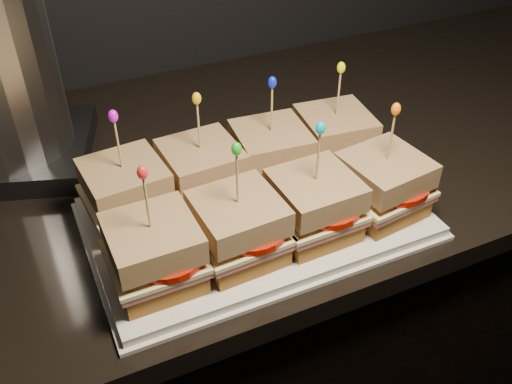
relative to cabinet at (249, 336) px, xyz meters
name	(u,v)px	position (x,y,z in m)	size (l,w,h in m)	color
cabinet	(249,336)	(0.00, 0.00, 0.00)	(2.55, 0.65, 0.91)	black
granite_slab	(247,158)	(0.00, 0.00, 0.47)	(2.59, 0.69, 0.04)	black
platter	(256,218)	(-0.06, -0.18, 0.50)	(0.45, 0.28, 0.02)	white
platter_rim	(256,221)	(-0.06, -0.18, 0.49)	(0.46, 0.29, 0.01)	white
sandwich_0_bread_bot	(130,209)	(-0.23, -0.11, 0.52)	(0.10, 0.10, 0.03)	brown
sandwich_0_ham	(128,199)	(-0.23, -0.11, 0.54)	(0.11, 0.10, 0.01)	#B66261
sandwich_0_cheese	(127,195)	(-0.23, -0.11, 0.55)	(0.11, 0.11, 0.01)	#F1E19A
sandwich_0_tomato	(136,191)	(-0.21, -0.12, 0.55)	(0.10, 0.10, 0.01)	#B91506
sandwich_0_bread_top	(124,178)	(-0.23, -0.11, 0.58)	(0.10, 0.10, 0.03)	#633410
sandwich_0_pick	(119,147)	(-0.23, -0.11, 0.62)	(0.00, 0.00, 0.09)	tan
sandwich_0_frill	(113,116)	(-0.23, -0.11, 0.67)	(0.01, 0.01, 0.02)	#D411D7
sandwich_1_bread_bot	(203,190)	(-0.12, -0.11, 0.52)	(0.10, 0.10, 0.03)	brown
sandwich_1_ham	(202,180)	(-0.12, -0.11, 0.54)	(0.11, 0.10, 0.01)	#B66261
sandwich_1_cheese	(202,176)	(-0.12, -0.11, 0.55)	(0.11, 0.11, 0.01)	#F1E19A
sandwich_1_tomato	(211,171)	(-0.11, -0.12, 0.55)	(0.10, 0.10, 0.01)	#B91506
sandwich_1_bread_top	(201,158)	(-0.12, -0.11, 0.58)	(0.10, 0.10, 0.03)	#633410
sandwich_1_pick	(199,129)	(-0.12, -0.11, 0.62)	(0.00, 0.00, 0.09)	tan
sandwich_1_frill	(197,98)	(-0.12, -0.11, 0.67)	(0.01, 0.01, 0.02)	#EDAD11
sandwich_2_bread_bot	(271,171)	(-0.01, -0.11, 0.52)	(0.10, 0.10, 0.03)	brown
sandwich_2_ham	(271,162)	(-0.01, -0.11, 0.54)	(0.11, 0.10, 0.01)	#B66261
sandwich_2_cheese	(271,158)	(-0.01, -0.11, 0.55)	(0.11, 0.11, 0.01)	#F1E19A
sandwich_2_tomato	(280,153)	(0.00, -0.12, 0.55)	(0.10, 0.10, 0.01)	#B91506
sandwich_2_bread_top	(271,141)	(-0.01, -0.11, 0.58)	(0.10, 0.10, 0.03)	#633410
sandwich_2_pick	(272,112)	(-0.01, -0.11, 0.62)	(0.00, 0.00, 0.09)	tan
sandwich_2_frill	(272,82)	(-0.01, -0.11, 0.67)	(0.01, 0.01, 0.02)	#0F1FCD
sandwich_3_bread_bot	(333,155)	(0.10, -0.11, 0.52)	(0.10, 0.10, 0.03)	brown
sandwich_3_ham	(334,145)	(0.10, -0.11, 0.54)	(0.11, 0.10, 0.01)	#B66261
sandwich_3_cheese	(334,141)	(0.10, -0.11, 0.55)	(0.11, 0.11, 0.01)	#F1E19A
sandwich_3_tomato	(343,137)	(0.11, -0.12, 0.55)	(0.10, 0.10, 0.01)	#B91506
sandwich_3_bread_top	(336,125)	(0.10, -0.11, 0.58)	(0.10, 0.10, 0.03)	#633410
sandwich_3_pick	(338,96)	(0.10, -0.11, 0.62)	(0.00, 0.00, 0.09)	tan
sandwich_3_frill	(341,68)	(0.10, -0.11, 0.67)	(0.01, 0.01, 0.02)	#F7E908
sandwich_4_bread_bot	(157,271)	(-0.23, -0.24, 0.52)	(0.10, 0.10, 0.03)	brown
sandwich_4_ham	(156,261)	(-0.23, -0.24, 0.54)	(0.11, 0.10, 0.01)	#B66261
sandwich_4_cheese	(155,256)	(-0.23, -0.24, 0.55)	(0.11, 0.11, 0.01)	#F1E19A
sandwich_4_tomato	(166,252)	(-0.21, -0.25, 0.55)	(0.10, 0.10, 0.01)	#B91506
sandwich_4_bread_top	(152,238)	(-0.23, -0.24, 0.58)	(0.10, 0.10, 0.03)	#633410
sandwich_4_pick	(147,206)	(-0.23, -0.24, 0.62)	(0.00, 0.00, 0.09)	tan
sandwich_4_frill	(142,173)	(-0.23, -0.24, 0.67)	(0.01, 0.01, 0.02)	red
sandwich_5_bread_bot	(239,246)	(-0.12, -0.24, 0.52)	(0.10, 0.10, 0.03)	brown
sandwich_5_ham	(239,235)	(-0.12, -0.24, 0.54)	(0.11, 0.10, 0.01)	#B66261
sandwich_5_cheese	(238,231)	(-0.12, -0.24, 0.55)	(0.11, 0.11, 0.01)	#F1E19A
sandwich_5_tomato	(249,227)	(-0.11, -0.25, 0.55)	(0.10, 0.10, 0.01)	#B91506
sandwich_5_bread_top	(238,213)	(-0.12, -0.24, 0.58)	(0.10, 0.10, 0.03)	#633410
sandwich_5_pick	(237,182)	(-0.12, -0.24, 0.62)	(0.00, 0.00, 0.09)	tan
sandwich_5_frill	(236,149)	(-0.12, -0.24, 0.67)	(0.01, 0.01, 0.02)	green
sandwich_6_bread_bot	(313,223)	(-0.01, -0.24, 0.52)	(0.10, 0.10, 0.03)	brown
sandwich_6_ham	(314,212)	(-0.01, -0.24, 0.54)	(0.11, 0.10, 0.01)	#B66261
sandwich_6_cheese	(314,208)	(-0.01, -0.24, 0.55)	(0.11, 0.11, 0.01)	#F1E19A
sandwich_6_tomato	(325,204)	(0.00, -0.25, 0.55)	(0.10, 0.10, 0.01)	#B91506
sandwich_6_bread_top	(315,190)	(-0.01, -0.24, 0.58)	(0.10, 0.10, 0.03)	#633410
sandwich_6_pick	(318,160)	(-0.01, -0.24, 0.62)	(0.00, 0.00, 0.09)	tan
sandwich_6_frill	(320,128)	(-0.01, -0.24, 0.67)	(0.01, 0.01, 0.02)	#05ADBA
sandwich_7_bread_bot	(380,201)	(0.10, -0.24, 0.52)	(0.10, 0.10, 0.03)	brown
sandwich_7_ham	(382,191)	(0.10, -0.24, 0.54)	(0.11, 0.10, 0.01)	#B66261
sandwich_7_cheese	(383,187)	(0.10, -0.24, 0.55)	(0.11, 0.11, 0.01)	#F1E19A
sandwich_7_tomato	(393,183)	(0.11, -0.25, 0.55)	(0.10, 0.10, 0.01)	#B91506
sandwich_7_bread_top	(386,170)	(0.10, -0.24, 0.58)	(0.10, 0.10, 0.03)	#633410
sandwich_7_pick	(391,140)	(0.10, -0.24, 0.62)	(0.00, 0.00, 0.09)	tan
sandwich_7_frill	(396,109)	(0.10, -0.24, 0.67)	(0.01, 0.01, 0.02)	orange
appliance_base	(5,151)	(-0.37, 0.13, 0.51)	(0.27, 0.22, 0.03)	#262628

